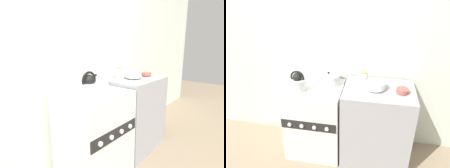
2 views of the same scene
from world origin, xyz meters
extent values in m
cube|color=silver|center=(0.00, 0.64, 1.25)|extent=(7.00, 0.06, 2.50)
cube|color=silver|center=(0.00, 0.27, 0.45)|extent=(0.65, 0.55, 0.90)
cube|color=black|center=(0.00, 0.00, 0.56)|extent=(0.62, 0.01, 0.11)
cylinder|color=silver|center=(-0.21, -0.01, 0.56)|extent=(0.04, 0.02, 0.04)
cylinder|color=silver|center=(-0.07, -0.01, 0.56)|extent=(0.04, 0.02, 0.04)
cylinder|color=silver|center=(0.07, -0.01, 0.56)|extent=(0.04, 0.02, 0.04)
cylinder|color=silver|center=(0.21, -0.01, 0.56)|extent=(0.04, 0.02, 0.04)
cube|color=#99999E|center=(0.73, 0.29, 0.47)|extent=(0.76, 0.57, 0.94)
cylinder|color=silver|center=(-0.15, 0.18, 0.96)|extent=(0.18, 0.18, 0.13)
sphere|color=black|center=(-0.15, 0.18, 1.05)|extent=(0.10, 0.10, 0.10)
torus|color=black|center=(-0.15, 0.18, 1.05)|extent=(0.16, 0.02, 0.16)
cone|color=silver|center=(-0.06, 0.18, 0.98)|extent=(0.09, 0.04, 0.07)
cylinder|color=silver|center=(0.15, 0.39, 0.95)|extent=(0.27, 0.27, 0.11)
cylinder|color=silver|center=(0.15, 0.39, 1.01)|extent=(0.27, 0.27, 0.01)
sphere|color=black|center=(0.15, 0.39, 1.03)|extent=(0.03, 0.03, 0.03)
cylinder|color=white|center=(0.69, 0.28, 0.94)|extent=(0.09, 0.09, 0.02)
cylinder|color=white|center=(0.69, 0.28, 0.99)|extent=(0.20, 0.20, 0.07)
cylinder|color=#B75147|center=(0.96, 0.25, 0.94)|extent=(0.06, 0.06, 0.01)
cylinder|color=#B75147|center=(0.96, 0.25, 0.96)|extent=(0.13, 0.13, 0.04)
cylinder|color=silver|center=(0.55, 0.39, 1.00)|extent=(0.09, 0.09, 0.13)
cylinder|color=#998C4C|center=(0.55, 0.39, 1.07)|extent=(0.08, 0.08, 0.01)
camera|label=1|loc=(-1.13, -0.91, 1.33)|focal=28.00mm
camera|label=2|loc=(0.68, -1.82, 2.04)|focal=35.00mm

